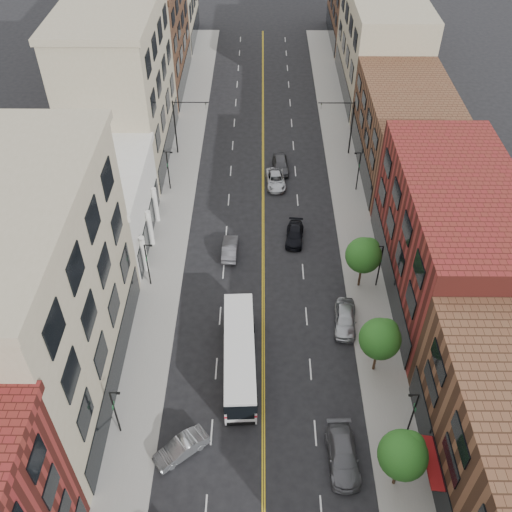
{
  "coord_description": "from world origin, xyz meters",
  "views": [
    {
      "loc": [
        -0.38,
        -15.41,
        39.53
      ],
      "look_at": [
        -0.69,
        22.75,
        5.0
      ],
      "focal_mm": 40.0,
      "sensor_mm": 36.0,
      "label": 1
    }
  ],
  "objects_px": {
    "car_lane_c": "(281,164)",
    "car_lane_b": "(276,180)",
    "car_parked_far": "(345,319)",
    "car_angle_b": "(181,448)",
    "car_lane_a": "(295,235)",
    "car_lane_behind": "(230,248)",
    "car_parked_mid": "(343,456)",
    "city_bus": "(239,354)"
  },
  "relations": [
    {
      "from": "car_parked_mid",
      "to": "car_lane_a",
      "type": "xyz_separation_m",
      "value": [
        -2.45,
        25.27,
        -0.13
      ]
    },
    {
      "from": "city_bus",
      "to": "car_lane_behind",
      "type": "xyz_separation_m",
      "value": [
        -1.46,
        14.43,
        -1.02
      ]
    },
    {
      "from": "car_angle_b",
      "to": "car_lane_c",
      "type": "height_order",
      "value": "car_lane_c"
    },
    {
      "from": "car_angle_b",
      "to": "car_lane_a",
      "type": "distance_m",
      "value": 26.48
    },
    {
      "from": "car_angle_b",
      "to": "car_parked_mid",
      "type": "relative_size",
      "value": 0.8
    },
    {
      "from": "car_lane_behind",
      "to": "car_lane_c",
      "type": "relative_size",
      "value": 0.91
    },
    {
      "from": "car_lane_c",
      "to": "car_parked_far",
      "type": "bearing_deg",
      "value": -80.93
    },
    {
      "from": "car_parked_mid",
      "to": "car_lane_a",
      "type": "height_order",
      "value": "car_parked_mid"
    },
    {
      "from": "car_angle_b",
      "to": "car_lane_b",
      "type": "xyz_separation_m",
      "value": [
        7.61,
        34.89,
        -0.04
      ]
    },
    {
      "from": "car_lane_b",
      "to": "car_lane_c",
      "type": "bearing_deg",
      "value": 73.93
    },
    {
      "from": "car_parked_mid",
      "to": "car_parked_far",
      "type": "height_order",
      "value": "car_parked_far"
    },
    {
      "from": "car_parked_mid",
      "to": "car_lane_a",
      "type": "bearing_deg",
      "value": 93.39
    },
    {
      "from": "car_lane_behind",
      "to": "city_bus",
      "type": "bearing_deg",
      "value": 97.16
    },
    {
      "from": "car_lane_behind",
      "to": "car_lane_b",
      "type": "bearing_deg",
      "value": -110.26
    },
    {
      "from": "car_lane_a",
      "to": "car_lane_c",
      "type": "xyz_separation_m",
      "value": [
        -1.19,
        13.3,
        0.16
      ]
    },
    {
      "from": "car_angle_b",
      "to": "car_parked_mid",
      "type": "xyz_separation_m",
      "value": [
        11.91,
        -0.54,
        0.07
      ]
    },
    {
      "from": "city_bus",
      "to": "car_lane_b",
      "type": "xyz_separation_m",
      "value": [
        3.5,
        26.91,
        -1.05
      ]
    },
    {
      "from": "city_bus",
      "to": "car_angle_b",
      "type": "xyz_separation_m",
      "value": [
        -4.11,
        -7.97,
        -1.02
      ]
    },
    {
      "from": "city_bus",
      "to": "car_parked_far",
      "type": "bearing_deg",
      "value": 24.22
    },
    {
      "from": "city_bus",
      "to": "car_parked_far",
      "type": "distance_m",
      "value": 10.58
    },
    {
      "from": "car_lane_a",
      "to": "car_lane_c",
      "type": "height_order",
      "value": "car_lane_c"
    },
    {
      "from": "car_angle_b",
      "to": "car_parked_far",
      "type": "height_order",
      "value": "car_parked_far"
    },
    {
      "from": "car_angle_b",
      "to": "car_parked_far",
      "type": "distance_m",
      "value": 18.57
    },
    {
      "from": "car_lane_a",
      "to": "car_lane_b",
      "type": "distance_m",
      "value": 10.32
    },
    {
      "from": "car_parked_far",
      "to": "car_parked_mid",
      "type": "bearing_deg",
      "value": -91.12
    },
    {
      "from": "car_parked_far",
      "to": "car_lane_behind",
      "type": "xyz_separation_m",
      "value": [
        -10.86,
        9.66,
        -0.12
      ]
    },
    {
      "from": "car_lane_a",
      "to": "car_lane_behind",
      "type": "bearing_deg",
      "value": -155.2
    },
    {
      "from": "car_angle_b",
      "to": "car_lane_a",
      "type": "height_order",
      "value": "car_angle_b"
    },
    {
      "from": "car_parked_far",
      "to": "car_lane_b",
      "type": "bearing_deg",
      "value": 110.67
    },
    {
      "from": "car_lane_a",
      "to": "car_lane_b",
      "type": "xyz_separation_m",
      "value": [
        -1.85,
        10.16,
        0.03
      ]
    },
    {
      "from": "car_lane_c",
      "to": "car_lane_b",
      "type": "bearing_deg",
      "value": -104.51
    },
    {
      "from": "car_parked_mid",
      "to": "car_lane_c",
      "type": "relative_size",
      "value": 1.14
    },
    {
      "from": "car_lane_b",
      "to": "car_lane_c",
      "type": "xyz_separation_m",
      "value": [
        0.66,
        3.14,
        0.13
      ]
    },
    {
      "from": "car_lane_a",
      "to": "car_lane_b",
      "type": "height_order",
      "value": "car_lane_b"
    },
    {
      "from": "car_angle_b",
      "to": "car_parked_far",
      "type": "xyz_separation_m",
      "value": [
        13.51,
        12.74,
        0.12
      ]
    },
    {
      "from": "car_parked_mid",
      "to": "city_bus",
      "type": "bearing_deg",
      "value": 130.35
    },
    {
      "from": "car_parked_mid",
      "to": "car_lane_behind",
      "type": "distance_m",
      "value": 24.74
    },
    {
      "from": "car_angle_b",
      "to": "car_lane_b",
      "type": "bearing_deg",
      "value": 129.23
    },
    {
      "from": "car_parked_far",
      "to": "car_lane_b",
      "type": "height_order",
      "value": "car_parked_far"
    },
    {
      "from": "city_bus",
      "to": "car_lane_behind",
      "type": "bearing_deg",
      "value": 93.12
    },
    {
      "from": "car_parked_mid",
      "to": "car_lane_c",
      "type": "height_order",
      "value": "car_lane_c"
    },
    {
      "from": "car_parked_far",
      "to": "car_lane_a",
      "type": "height_order",
      "value": "car_parked_far"
    }
  ]
}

